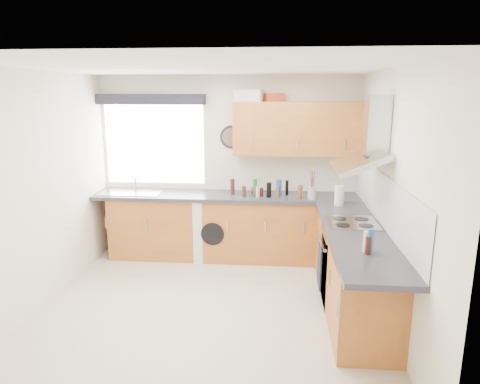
# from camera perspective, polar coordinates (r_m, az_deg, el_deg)

# --- Properties ---
(ground_plane) EXTENTS (3.60, 3.60, 0.00)m
(ground_plane) POSITION_cam_1_polar(r_m,az_deg,el_deg) (4.77, -4.02, -15.30)
(ground_plane) COLOR beige
(ceiling) EXTENTS (3.60, 3.60, 0.02)m
(ceiling) POSITION_cam_1_polar(r_m,az_deg,el_deg) (4.20, -4.58, 16.24)
(ceiling) COLOR white
(ceiling) RESTS_ON wall_back
(wall_back) EXTENTS (3.60, 0.02, 2.50)m
(wall_back) POSITION_cam_1_polar(r_m,az_deg,el_deg) (6.07, -1.58, 3.46)
(wall_back) COLOR silver
(wall_back) RESTS_ON ground_plane
(wall_front) EXTENTS (3.60, 0.02, 2.50)m
(wall_front) POSITION_cam_1_polar(r_m,az_deg,el_deg) (2.64, -10.57, -9.80)
(wall_front) COLOR silver
(wall_front) RESTS_ON ground_plane
(wall_left) EXTENTS (0.02, 3.60, 2.50)m
(wall_left) POSITION_cam_1_polar(r_m,az_deg,el_deg) (4.93, -25.39, -0.07)
(wall_left) COLOR silver
(wall_left) RESTS_ON ground_plane
(wall_right) EXTENTS (0.02, 3.60, 2.50)m
(wall_right) POSITION_cam_1_polar(r_m,az_deg,el_deg) (4.41, 19.49, -1.00)
(wall_right) COLOR silver
(wall_right) RESTS_ON ground_plane
(window) EXTENTS (1.40, 0.02, 1.10)m
(window) POSITION_cam_1_polar(r_m,az_deg,el_deg) (6.22, -11.32, 6.25)
(window) COLOR silver
(window) RESTS_ON wall_back
(window_blind) EXTENTS (1.50, 0.18, 0.14)m
(window_blind) POSITION_cam_1_polar(r_m,az_deg,el_deg) (6.09, -11.83, 12.03)
(window_blind) COLOR black
(window_blind) RESTS_ON wall_back
(splashback) EXTENTS (0.01, 3.00, 0.54)m
(splashback) POSITION_cam_1_polar(r_m,az_deg,el_deg) (4.71, 18.42, -0.94)
(splashback) COLOR white
(splashback) RESTS_ON wall_right
(base_cab_back) EXTENTS (3.00, 0.58, 0.86)m
(base_cab_back) POSITION_cam_1_polar(r_m,az_deg,el_deg) (5.99, -2.80, -4.75)
(base_cab_back) COLOR #945121
(base_cab_back) RESTS_ON ground_plane
(base_cab_corner) EXTENTS (0.60, 0.60, 0.86)m
(base_cab_corner) POSITION_cam_1_polar(r_m,az_deg,el_deg) (5.99, 12.60, -5.07)
(base_cab_corner) COLOR #945121
(base_cab_corner) RESTS_ON ground_plane
(base_cab_right) EXTENTS (0.58, 2.10, 0.86)m
(base_cab_right) POSITION_cam_1_polar(r_m,az_deg,el_deg) (4.74, 14.83, -10.15)
(base_cab_right) COLOR #945121
(base_cab_right) RESTS_ON ground_plane
(worktop_back) EXTENTS (3.60, 0.62, 0.05)m
(worktop_back) POSITION_cam_1_polar(r_m,az_deg,el_deg) (5.85, -1.89, -0.56)
(worktop_back) COLOR #28272D
(worktop_back) RESTS_ON base_cab_back
(worktop_right) EXTENTS (0.62, 2.42, 0.05)m
(worktop_right) POSITION_cam_1_polar(r_m,az_deg,el_deg) (4.44, 15.37, -5.51)
(worktop_right) COLOR #28272D
(worktop_right) RESTS_ON base_cab_right
(sink) EXTENTS (0.84, 0.46, 0.10)m
(sink) POSITION_cam_1_polar(r_m,az_deg,el_deg) (6.13, -14.33, 0.30)
(sink) COLOR #AAADAF
(sink) RESTS_ON worktop_back
(oven) EXTENTS (0.56, 0.58, 0.85)m
(oven) POSITION_cam_1_polar(r_m,az_deg,el_deg) (4.88, 14.42, -9.52)
(oven) COLOR black
(oven) RESTS_ON ground_plane
(hob_plate) EXTENTS (0.52, 0.52, 0.01)m
(hob_plate) POSITION_cam_1_polar(r_m,az_deg,el_deg) (4.71, 14.76, -3.98)
(hob_plate) COLOR #AAADAF
(hob_plate) RESTS_ON worktop_right
(extractor_hood) EXTENTS (0.52, 0.78, 0.66)m
(extractor_hood) POSITION_cam_1_polar(r_m,az_deg,el_deg) (4.56, 16.63, 6.31)
(extractor_hood) COLOR #AAADAF
(extractor_hood) RESTS_ON wall_right
(upper_cabinets) EXTENTS (1.70, 0.35, 0.70)m
(upper_cabinets) POSITION_cam_1_polar(r_m,az_deg,el_deg) (5.79, 7.67, 8.38)
(upper_cabinets) COLOR #945121
(upper_cabinets) RESTS_ON wall_back
(washing_machine) EXTENTS (0.64, 0.63, 0.86)m
(washing_machine) POSITION_cam_1_polar(r_m,az_deg,el_deg) (6.01, -3.26, -4.69)
(washing_machine) COLOR silver
(washing_machine) RESTS_ON ground_plane
(wall_clock) EXTENTS (0.32, 0.04, 0.32)m
(wall_clock) POSITION_cam_1_polar(r_m,az_deg,el_deg) (5.99, -1.15, 7.33)
(wall_clock) COLOR black
(wall_clock) RESTS_ON wall_back
(casserole) EXTENTS (0.42, 0.34, 0.15)m
(casserole) POSITION_cam_1_polar(r_m,az_deg,el_deg) (5.87, 1.25, 12.72)
(casserole) COLOR silver
(casserole) RESTS_ON upper_cabinets
(storage_box) EXTENTS (0.29, 0.27, 0.11)m
(storage_box) POSITION_cam_1_polar(r_m,az_deg,el_deg) (5.86, 4.53, 12.47)
(storage_box) COLOR #AC381C
(storage_box) RESTS_ON upper_cabinets
(utensil_pot) EXTENTS (0.12, 0.12, 0.15)m
(utensil_pot) POSITION_cam_1_polar(r_m,az_deg,el_deg) (5.66, 9.56, -0.15)
(utensil_pot) COLOR #A49286
(utensil_pot) RESTS_ON worktop_back
(kitchen_roll) EXTENTS (0.14, 0.14, 0.24)m
(kitchen_roll) POSITION_cam_1_polar(r_m,az_deg,el_deg) (5.39, 13.08, -0.47)
(kitchen_roll) COLOR silver
(kitchen_roll) RESTS_ON worktop_right
(tomato_cluster) EXTENTS (0.16, 0.16, 0.07)m
(tomato_cluster) POSITION_cam_1_polar(r_m,az_deg,el_deg) (5.95, 2.00, 0.25)
(tomato_cluster) COLOR #9F1015
(tomato_cluster) RESTS_ON worktop_back
(jar_0) EXTENTS (0.07, 0.07, 0.22)m
(jar_0) POSITION_cam_1_polar(r_m,az_deg,el_deg) (5.75, 5.21, 0.53)
(jar_0) COLOR navy
(jar_0) RESTS_ON worktop_back
(jar_1) EXTENTS (0.06, 0.06, 0.21)m
(jar_1) POSITION_cam_1_polar(r_m,az_deg,el_deg) (5.84, -1.01, 0.75)
(jar_1) COLOR #3B1615
(jar_1) RESTS_ON worktop_back
(jar_2) EXTENTS (0.04, 0.04, 0.13)m
(jar_2) POSITION_cam_1_polar(r_m,az_deg,el_deg) (5.87, 6.23, 0.32)
(jar_2) COLOR #B0AA96
(jar_2) RESTS_ON worktop_back
(jar_3) EXTENTS (0.06, 0.06, 0.23)m
(jar_3) POSITION_cam_1_polar(r_m,az_deg,el_deg) (5.70, 2.02, 0.54)
(jar_3) COLOR #1D521E
(jar_3) RESTS_ON worktop_back
(jar_4) EXTENTS (0.04, 0.04, 0.20)m
(jar_4) POSITION_cam_1_polar(r_m,az_deg,el_deg) (5.83, 6.27, 0.58)
(jar_4) COLOR black
(jar_4) RESTS_ON worktop_back
(jar_5) EXTENTS (0.07, 0.07, 0.18)m
(jar_5) POSITION_cam_1_polar(r_m,az_deg,el_deg) (5.65, 8.00, 0.02)
(jar_5) COLOR brown
(jar_5) RESTS_ON worktop_back
(jar_6) EXTENTS (0.06, 0.06, 0.20)m
(jar_6) POSITION_cam_1_polar(r_m,az_deg,el_deg) (5.67, 3.88, 0.26)
(jar_6) COLOR black
(jar_6) RESTS_ON worktop_back
(jar_7) EXTENTS (0.04, 0.04, 0.12)m
(jar_7) POSITION_cam_1_polar(r_m,az_deg,el_deg) (5.73, 2.91, 0.00)
(jar_7) COLOR #4F1010
(jar_7) RESTS_ON worktop_back
(jar_8) EXTENTS (0.05, 0.05, 0.14)m
(jar_8) POSITION_cam_1_polar(r_m,az_deg,el_deg) (5.70, 0.52, 0.08)
(jar_8) COLOR #34261D
(jar_8) RESTS_ON worktop_back
(jar_9) EXTENTS (0.05, 0.05, 0.15)m
(jar_9) POSITION_cam_1_polar(r_m,az_deg,el_deg) (5.65, 2.37, -0.02)
(jar_9) COLOR #A99C90
(jar_9) RESTS_ON worktop_back
(jar_10) EXTENTS (0.04, 0.04, 0.14)m
(jar_10) POSITION_cam_1_polar(r_m,az_deg,el_deg) (5.71, 4.97, 0.05)
(jar_10) COLOR brown
(jar_10) RESTS_ON worktop_back
(bottle_0) EXTENTS (0.05, 0.05, 0.16)m
(bottle_0) POSITION_cam_1_polar(r_m,az_deg,el_deg) (3.85, 16.74, -6.85)
(bottle_0) COLOR #341312
(bottle_0) RESTS_ON worktop_right
(bottle_1) EXTENTS (0.05, 0.05, 0.23)m
(bottle_1) POSITION_cam_1_polar(r_m,az_deg,el_deg) (3.85, 16.99, -6.34)
(bottle_1) COLOR navy
(bottle_1) RESTS_ON worktop_right
(bottle_2) EXTENTS (0.06, 0.06, 0.19)m
(bottle_2) POSITION_cam_1_polar(r_m,az_deg,el_deg) (3.90, 16.51, -6.37)
(bottle_2) COLOR #BCB5A0
(bottle_2) RESTS_ON worktop_right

